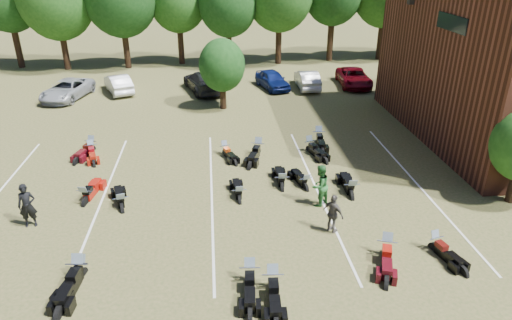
{
  "coord_description": "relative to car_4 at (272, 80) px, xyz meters",
  "views": [
    {
      "loc": [
        -2.81,
        -15.74,
        10.51
      ],
      "look_at": [
        -0.81,
        4.0,
        1.2
      ],
      "focal_mm": 32.0,
      "sensor_mm": 36.0,
      "label": 1
    }
  ],
  "objects": [
    {
      "name": "young_tree_midfield",
      "position": [
        -4.16,
        -4.65,
        2.37
      ],
      "size": [
        3.2,
        3.2,
        4.7
      ],
      "color": "black",
      "rests_on": "ground"
    },
    {
      "name": "motorcycle_6",
      "position": [
        1.26,
        -22.5,
        -0.72
      ],
      "size": [
        1.5,
        2.47,
        1.31
      ],
      "primitive_type": null,
      "rotation": [
        0.0,
        0.0,
        -0.34
      ],
      "color": "#400910",
      "rests_on": "ground"
    },
    {
      "name": "motorcycle_7",
      "position": [
        -10.82,
        -17.44,
        -0.72
      ],
      "size": [
        1.14,
        2.42,
        1.3
      ],
      "primitive_type": null,
      "rotation": [
        0.0,
        0.0,
        2.97
      ],
      "color": "maroon",
      "rests_on": "ground"
    },
    {
      "name": "motorcycle_3",
      "position": [
        -3.93,
        -23.48,
        -0.72
      ],
      "size": [
        0.93,
        2.38,
        1.3
      ],
      "primitive_type": null,
      "rotation": [
        0.0,
        0.0,
        -0.08
      ],
      "color": "black",
      "rests_on": "ground"
    },
    {
      "name": "motorcycle_2",
      "position": [
        -9.77,
        -22.56,
        -0.72
      ],
      "size": [
        1.15,
        2.22,
        1.18
      ],
      "primitive_type": null,
      "rotation": [
        0.0,
        0.0,
        -0.24
      ],
      "color": "black",
      "rests_on": "ground"
    },
    {
      "name": "motorcycle_0",
      "position": [
        -9.82,
        -22.74,
        -0.72
      ],
      "size": [
        1.04,
        2.52,
        1.37
      ],
      "primitive_type": null,
      "rotation": [
        0.0,
        0.0,
        -0.11
      ],
      "color": "black",
      "rests_on": "ground"
    },
    {
      "name": "motorcycle_17",
      "position": [
        -4.36,
        -12.72,
        -0.72
      ],
      "size": [
        1.26,
        2.11,
        1.12
      ],
      "primitive_type": null,
      "rotation": [
        0.0,
        0.0,
        0.33
      ],
      "color": "black",
      "rests_on": "ground"
    },
    {
      "name": "motorcycle_19",
      "position": [
        -2.53,
        -12.9,
        -0.72
      ],
      "size": [
        1.56,
        2.58,
        1.37
      ],
      "primitive_type": null,
      "rotation": [
        0.0,
        0.0,
        -0.34
      ],
      "color": "black",
      "rests_on": "ground"
    },
    {
      "name": "car_5",
      "position": [
        2.83,
        -0.23,
        -0.0
      ],
      "size": [
        1.61,
        4.42,
        1.45
      ],
      "primitive_type": "imported",
      "rotation": [
        0.0,
        0.0,
        3.12
      ],
      "color": "beige",
      "rests_on": "ground"
    },
    {
      "name": "motorcycle_10",
      "position": [
        -1.81,
        -16.97,
        -0.72
      ],
      "size": [
        0.76,
        2.25,
        1.25
      ],
      "primitive_type": null,
      "rotation": [
        0.0,
        0.0,
        3.12
      ],
      "color": "black",
      "rests_on": "ground"
    },
    {
      "name": "car_1",
      "position": [
        -12.24,
        0.08,
        -0.01
      ],
      "size": [
        3.02,
        4.59,
        1.43
      ],
      "primitive_type": "imported",
      "rotation": [
        0.0,
        0.0,
        3.52
      ],
      "color": "silver",
      "rests_on": "ground"
    },
    {
      "name": "car_7",
      "position": [
        12.06,
        -0.84,
        0.03
      ],
      "size": [
        2.64,
        5.39,
        1.51
      ],
      "primitive_type": "imported",
      "rotation": [
        0.0,
        0.0,
        3.24
      ],
      "color": "#3E3F44",
      "rests_on": "ground"
    },
    {
      "name": "person_grey",
      "position": [
        -0.33,
        -20.72,
        0.11
      ],
      "size": [
        0.92,
        1.03,
        1.68
      ],
      "primitive_type": "imported",
      "rotation": [
        0.0,
        0.0,
        2.22
      ],
      "color": "#4E4A43",
      "rests_on": "ground"
    },
    {
      "name": "motorcycle_4",
      "position": [
        -3.2,
        -23.94,
        -0.72
      ],
      "size": [
        0.92,
        2.42,
        1.33
      ],
      "primitive_type": null,
      "rotation": [
        0.0,
        0.0,
        -0.07
      ],
      "color": "black",
      "rests_on": "ground"
    },
    {
      "name": "person_black",
      "position": [
        -12.63,
        -19.05,
        0.23
      ],
      "size": [
        0.75,
        0.55,
        1.91
      ],
      "primitive_type": "imported",
      "rotation": [
        0.0,
        0.0,
        0.14
      ],
      "color": "black",
      "rests_on": "ground"
    },
    {
      "name": "person_green",
      "position": [
        -0.39,
        -18.58,
        0.24
      ],
      "size": [
        1.19,
        1.15,
        1.94
      ],
      "primitive_type": "imported",
      "rotation": [
        0.0,
        0.0,
        3.78
      ],
      "color": "#235F28",
      "rests_on": "ground"
    },
    {
      "name": "car_4",
      "position": [
        0.0,
        0.0,
        0.0
      ],
      "size": [
        2.79,
        4.56,
        1.45
      ],
      "primitive_type": "imported",
      "rotation": [
        0.0,
        0.0,
        0.27
      ],
      "color": "navy",
      "rests_on": "ground"
    },
    {
      "name": "car_2",
      "position": [
        -15.81,
        -1.22,
        -0.02
      ],
      "size": [
        3.55,
        5.52,
        1.42
      ],
      "primitive_type": "imported",
      "rotation": [
        0.0,
        0.0,
        -0.25
      ],
      "color": "#92959A",
      "rests_on": "ground"
    },
    {
      "name": "motorcycle_13",
      "position": [
        1.25,
        -18.08,
        -0.72
      ],
      "size": [
        0.83,
        2.4,
        1.33
      ],
      "primitive_type": null,
      "rotation": [
        0.0,
        0.0,
        3.11
      ],
      "color": "black",
      "rests_on": "ground"
    },
    {
      "name": "motorcycle_9",
      "position": [
        -9.1,
        -18.18,
        -0.72
      ],
      "size": [
        1.27,
        2.32,
        1.23
      ],
      "primitive_type": null,
      "rotation": [
        0.0,
        0.0,
        3.41
      ],
      "color": "black",
      "rests_on": "ground"
    },
    {
      "name": "motorcycle_5",
      "position": [
        3.23,
        -22.36,
        -0.72
      ],
      "size": [
        1.15,
        2.16,
        1.15
      ],
      "primitive_type": null,
      "rotation": [
        0.0,
        0.0,
        0.25
      ],
      "color": "black",
      "rests_on": "ground"
    },
    {
      "name": "motorcycle_11",
      "position": [
        -3.92,
        -17.94,
        -0.72
      ],
      "size": [
        0.79,
        2.15,
        1.18
      ],
      "primitive_type": null,
      "rotation": [
        0.0,
        0.0,
        3.2
      ],
      "color": "black",
      "rests_on": "ground"
    },
    {
      "name": "car_6",
      "position": [
        6.8,
        0.05,
        -0.02
      ],
      "size": [
        2.75,
        5.24,
        1.41
      ],
      "primitive_type": "imported",
      "rotation": [
        0.0,
        0.0,
        -0.08
      ],
      "color": "#5B050F",
      "rests_on": "ground"
    },
    {
      "name": "motorcycle_12",
      "position": [
        -0.7,
        -17.11,
        -0.72
      ],
      "size": [
        1.13,
        2.18,
        1.16
      ],
      "primitive_type": null,
      "rotation": [
        0.0,
        0.0,
        3.38
      ],
      "color": "black",
      "rests_on": "ground"
    },
    {
      "name": "ground",
      "position": [
        -2.16,
        -20.15,
        -0.72
      ],
      "size": [
        160.0,
        160.0,
        0.0
      ],
      "primitive_type": "plane",
      "color": "brown",
      "rests_on": "ground"
    },
    {
      "name": "motorcycle_20",
      "position": [
        1.22,
        -11.48,
        -0.72
      ],
      "size": [
        0.97,
        2.46,
        1.34
      ],
      "primitive_type": null,
      "rotation": [
        0.0,
        0.0,
        -0.09
      ],
      "color": "black",
      "rests_on": "ground"
    },
    {
      "name": "car_3",
      "position": [
        -5.56,
        -0.26,
        0.08
      ],
      "size": [
        3.67,
        5.94,
        1.61
      ],
      "primitive_type": "imported",
      "rotation": [
        0.0,
        0.0,
        3.42
      ],
      "color": "black",
      "rests_on": "ground"
    },
    {
      "name": "parking_lines",
      "position": [
        -5.16,
        -17.15,
        -0.72
      ],
      "size": [
        20.1,
        14.0,
        0.01
      ],
      "color": "silver",
      "rests_on": "ground"
    },
    {
      "name": "motorcycle_18",
      "position": [
        0.41,
        -12.76,
        -0.72
      ],
      "size": [
        1.39,
        2.4,
        1.27
      ],
      "primitive_type": null,
      "rotation": [
        0.0,
        0.0,
        0.31
      ],
      "color": "black",
      "rests_on": "ground"
    },
    {
      "name": "motorcycle_15",
      "position": [
        -11.73,
        -11.97,
        -0.72
      ],
      "size": [
        1.24,
        2.22,
        1.18
      ],
      "primitive_type": null,
      "rotation": [
        0.0,
        0.0,
        0.28
      ],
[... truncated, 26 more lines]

